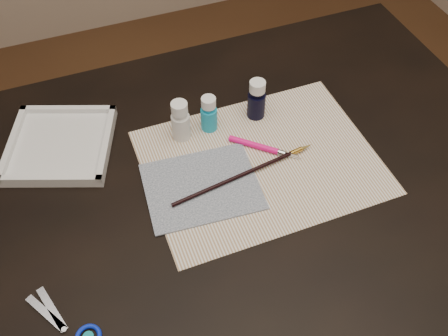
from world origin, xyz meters
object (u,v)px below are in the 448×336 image
object	(u,v)px
scissors	(56,326)
paint_bottle_navy	(257,99)
paint_bottle_cyan	(209,114)
canvas	(202,186)
paint_bottle_white	(180,121)
paper	(261,162)
palette_tray	(60,144)

from	to	relation	value
scissors	paint_bottle_navy	bearing A→B (deg)	-87.35
paint_bottle_cyan	paint_bottle_navy	bearing A→B (deg)	0.05
paint_bottle_cyan	scissors	size ratio (longest dim) A/B	0.52
canvas	paint_bottle_white	bearing A→B (deg)	87.71
canvas	paper	bearing A→B (deg)	7.89
canvas	paint_bottle_navy	distance (m)	0.24
paint_bottle_navy	scissors	xyz separation A→B (m)	(-0.50, -0.34, -0.04)
scissors	palette_tray	size ratio (longest dim) A/B	0.80
paint_bottle_navy	palette_tray	world-z (taller)	paint_bottle_navy
paint_bottle_white	paint_bottle_cyan	bearing A→B (deg)	2.64
palette_tray	canvas	bearing A→B (deg)	-40.09
paint_bottle_white	palette_tray	world-z (taller)	paint_bottle_white
paint_bottle_navy	scissors	distance (m)	0.60
canvas	palette_tray	size ratio (longest dim) A/B	1.06
paint_bottle_navy	canvas	bearing A→B (deg)	-140.38
paint_bottle_cyan	paper	bearing A→B (deg)	-63.24
paint_bottle_white	paint_bottle_cyan	world-z (taller)	paint_bottle_white
canvas	palette_tray	bearing A→B (deg)	139.91
paint_bottle_navy	paper	bearing A→B (deg)	-108.92
scissors	palette_tray	xyz separation A→B (m)	(0.07, 0.39, 0.01)
paint_bottle_white	scissors	bearing A→B (deg)	-134.01
paint_bottle_navy	palette_tray	size ratio (longest dim) A/B	0.46
palette_tray	paint_bottle_navy	bearing A→B (deg)	-7.49
canvas	paint_bottle_white	distance (m)	0.15
paper	paint_bottle_white	bearing A→B (deg)	135.52
canvas	paint_bottle_white	size ratio (longest dim) A/B	2.30
canvas	paint_bottle_cyan	xyz separation A→B (m)	(0.07, 0.15, 0.04)
paint_bottle_navy	palette_tray	distance (m)	0.43
canvas	scissors	world-z (taller)	scissors
scissors	palette_tray	distance (m)	0.40
canvas	paint_bottle_white	world-z (taller)	paint_bottle_white
paint_bottle_white	palette_tray	size ratio (longest dim) A/B	0.46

